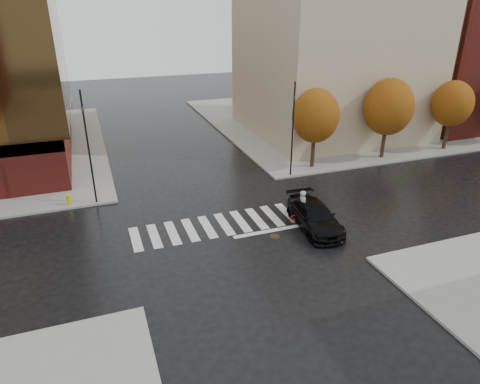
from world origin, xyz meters
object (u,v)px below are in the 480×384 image
Objects in this scene: sedan at (315,216)px; traffic_light_nw at (87,140)px; fire_hydrant at (68,199)px; cyclist at (303,212)px; traffic_light_ne at (293,124)px.

traffic_light_nw is at bearing 151.59° from sedan.
traffic_light_nw is 4.37m from fire_hydrant.
traffic_light_ne reaches higher than cyclist.
fire_hydrant is (-13.93, 7.50, -0.15)m from cyclist.
traffic_light_nw is 1.05× the size of traffic_light_ne.
traffic_light_nw reaches higher than fire_hydrant.
cyclist reaches higher than sedan.
traffic_light_ne is (14.86, 0.00, -0.26)m from traffic_light_nw.
cyclist is 0.29× the size of traffic_light_nw.
traffic_light_ne is at bearing -19.17° from cyclist.
sedan is at bearing 89.63° from traffic_light_ne.
sedan is at bearing 62.26° from traffic_light_nw.
sedan is 0.73× the size of traffic_light_ne.
traffic_light_ne reaches higher than fire_hydrant.
fire_hydrant is at bearing 62.89° from cyclist.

